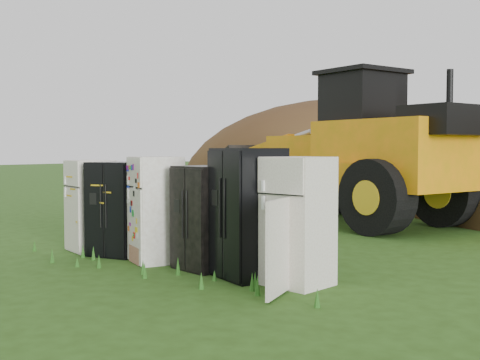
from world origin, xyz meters
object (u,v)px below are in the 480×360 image
Objects in this scene: fridge_sticker at (156,210)px; fridge_black_right at (248,213)px; fridge_leftmost at (91,206)px; fridge_open_door at (298,221)px; wheel_loader at (334,147)px; fridge_black_side at (116,209)px; fridge_dark_mid at (204,218)px.

fridge_sticker is 0.93× the size of fridge_black_right.
fridge_open_door is (4.67, -0.02, 0.05)m from fridge_leftmost.
fridge_leftmost is 4.67m from fridge_open_door.
fridge_leftmost is at bearing -83.13° from wheel_loader.
fridge_black_side is at bearing -77.08° from wheel_loader.
fridge_dark_mid is 0.85× the size of fridge_black_right.
fridge_sticker is 0.99× the size of fridge_open_door.
fridge_dark_mid is (2.86, 0.00, -0.03)m from fridge_leftmost.
wheel_loader is (-1.66, 7.23, 1.14)m from fridge_dark_mid.
fridge_sticker reaches higher than fridge_dark_mid.
fridge_black_right is at bearing -54.04° from wheel_loader.
fridge_leftmost reaches higher than fridge_dark_mid.
fridge_leftmost reaches higher than fridge_black_side.
fridge_open_door is (0.87, 0.03, -0.06)m from fridge_black_right.
fridge_leftmost is at bearing -174.79° from fridge_open_door.
fridge_leftmost is 2.86m from fridge_dark_mid.
fridge_sticker is at bearing -174.18° from fridge_open_door.
fridge_open_door is at bearing -13.71° from fridge_black_side.
fridge_black_right is 0.24× the size of wheel_loader.
fridge_dark_mid is 7.51m from wheel_loader.
wheel_loader is at bearing 96.31° from fridge_leftmost.
fridge_dark_mid is at bearing -175.29° from fridge_open_door.
wheel_loader is at bearing 130.28° from fridge_black_right.
fridge_black_side is 0.94× the size of fridge_sticker.
fridge_black_side is at bearing 12.82° from fridge_leftmost.
fridge_leftmost is 3.81m from fridge_black_right.
wheel_loader is at bearing 119.78° from fridge_sticker.
fridge_black_side is 7.37m from wheel_loader.
wheel_loader reaches higher than fridge_black_side.
fridge_dark_mid is 0.91× the size of fridge_open_door.
fridge_dark_mid is at bearing -12.82° from fridge_black_side.
wheel_loader reaches higher than fridge_open_door.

